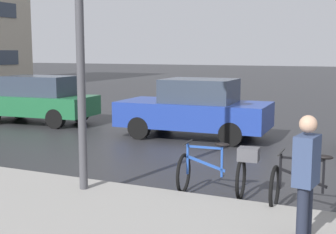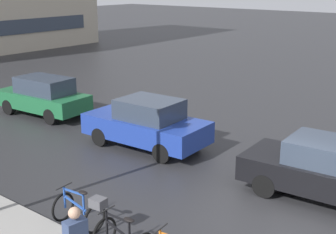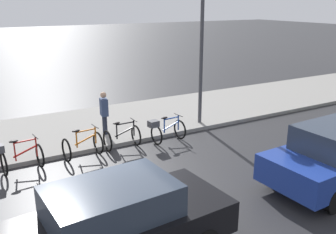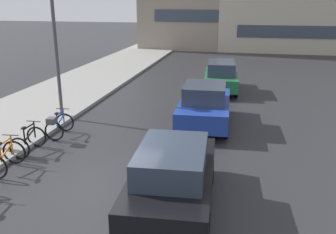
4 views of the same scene
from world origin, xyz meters
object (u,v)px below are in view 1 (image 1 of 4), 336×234
car_green (37,99)px  pedestrian (306,175)px  car_blue (195,109)px  bicycle_farthest (220,169)px  bicycle_third (310,190)px

car_green → pedestrian: (-6.84, -10.05, 0.13)m
car_blue → bicycle_farthest: bearing=-154.0°
car_blue → pedestrian: size_ratio=2.57×
car_green → car_blue: bearing=-92.0°
bicycle_third → car_blue: 6.66m
bicycle_third → bicycle_farthest: size_ratio=0.83×
bicycle_third → car_blue: car_blue is taller
car_green → pedestrian: bearing=-124.2°
bicycle_third → pedestrian: pedestrian is taller
car_green → bicycle_farthest: bearing=-122.0°
car_green → pedestrian: 12.15m
car_green → pedestrian: pedestrian is taller
car_blue → car_green: 5.95m
bicycle_third → car_green: 11.37m
bicycle_third → pedestrian: bearing=-174.8°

